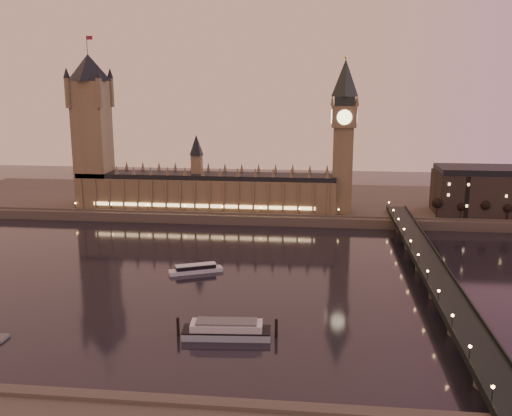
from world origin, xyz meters
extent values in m
plane|color=black|center=(0.00, 0.00, 0.00)|extent=(700.00, 700.00, 0.00)
cube|color=#423D35|center=(30.00, 165.00, 3.00)|extent=(560.00, 130.00, 6.00)
cube|color=brown|center=(-40.00, 121.00, 17.00)|extent=(180.00, 26.00, 22.00)
cube|color=black|center=(-40.00, 121.00, 29.60)|extent=(180.00, 22.00, 3.20)
cube|color=#FFCC7F|center=(-40.00, 107.50, 11.00)|extent=(153.00, 0.25, 2.20)
cube|color=brown|center=(-120.00, 121.00, 50.00)|extent=(22.00, 22.00, 88.00)
cone|color=black|center=(-120.00, 121.00, 103.00)|extent=(31.68, 31.68, 18.00)
cylinder|color=black|center=(-120.00, 121.00, 118.00)|extent=(0.44, 0.44, 12.00)
cube|color=maroon|center=(-117.80, 121.00, 122.50)|extent=(4.00, 0.15, 2.50)
cube|color=brown|center=(54.00, 121.00, 35.00)|extent=(13.00, 13.00, 58.00)
cube|color=brown|center=(54.00, 121.00, 71.00)|extent=(16.00, 16.00, 14.00)
cylinder|color=#FFEAA5|center=(54.00, 112.82, 71.00)|extent=(9.60, 0.35, 9.60)
cylinder|color=#FFEAA5|center=(45.82, 121.00, 71.00)|extent=(0.35, 9.60, 9.60)
cube|color=black|center=(54.00, 121.00, 81.00)|extent=(13.00, 13.00, 6.00)
cone|color=black|center=(54.00, 121.00, 96.00)|extent=(17.68, 17.68, 24.00)
sphere|color=gold|center=(54.00, 121.00, 109.00)|extent=(2.00, 2.00, 2.00)
cube|color=black|center=(92.00, 0.00, 8.00)|extent=(13.00, 260.00, 2.00)
cube|color=black|center=(85.70, 0.00, 9.50)|extent=(0.60, 260.00, 1.00)
cube|color=black|center=(98.30, 0.00, 9.50)|extent=(0.60, 260.00, 1.00)
cylinder|color=black|center=(116.63, 109.00, 10.34)|extent=(0.70, 0.70, 8.68)
sphere|color=black|center=(116.63, 109.00, 14.88)|extent=(5.79, 5.79, 5.79)
cylinder|color=black|center=(131.44, 109.00, 10.34)|extent=(0.70, 0.70, 8.68)
sphere|color=black|center=(131.44, 109.00, 14.88)|extent=(5.79, 5.79, 5.79)
cylinder|color=black|center=(146.25, 109.00, 10.34)|extent=(0.70, 0.70, 8.68)
sphere|color=black|center=(146.25, 109.00, 14.88)|extent=(5.79, 5.79, 5.79)
cylinder|color=black|center=(161.06, 109.00, 10.34)|extent=(0.70, 0.70, 8.68)
sphere|color=black|center=(161.06, 109.00, 14.88)|extent=(5.79, 5.79, 5.79)
cube|color=silver|center=(-21.70, 2.47, 0.98)|extent=(26.74, 16.04, 1.96)
cube|color=black|center=(-21.70, 2.47, 2.93)|extent=(19.97, 12.30, 1.96)
cube|color=silver|center=(-21.70, 2.47, 4.09)|extent=(20.55, 12.72, 0.36)
cube|color=#98AFC2|center=(5.61, -68.94, 1.33)|extent=(33.43, 11.73, 2.67)
cube|color=black|center=(5.61, -68.94, 2.92)|extent=(33.43, 11.73, 0.51)
cube|color=silver|center=(5.61, -68.94, 4.51)|extent=(27.21, 10.23, 2.67)
cube|color=#595B5E|center=(5.61, -68.94, 6.20)|extent=(23.04, 8.90, 0.72)
cylinder|color=black|center=(-12.79, -69.37, 3.49)|extent=(1.13, 1.13, 6.97)
cylinder|color=black|center=(24.01, -66.52, 3.49)|extent=(1.13, 1.13, 6.97)
camera|label=1|loc=(38.58, -264.06, 93.20)|focal=40.00mm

